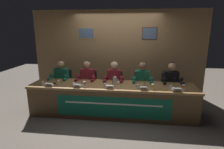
{
  "coord_description": "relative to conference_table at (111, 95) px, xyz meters",
  "views": [
    {
      "loc": [
        0.51,
        -4.13,
        2.03
      ],
      "look_at": [
        0.0,
        0.0,
        1.0
      ],
      "focal_mm": 29.04,
      "sensor_mm": 36.0,
      "label": 1
    }
  ],
  "objects": [
    {
      "name": "chair_center",
      "position": [
        -0.0,
        0.73,
        -0.08
      ],
      "size": [
        0.44,
        0.44,
        0.91
      ],
      "color": "black",
      "rests_on": "ground_plane"
    },
    {
      "name": "panelist_far_left",
      "position": [
        -1.46,
        0.53,
        0.2
      ],
      "size": [
        0.51,
        0.48,
        1.24
      ],
      "color": "black",
      "rests_on": "ground_plane"
    },
    {
      "name": "chair_left",
      "position": [
        -0.73,
        0.73,
        -0.08
      ],
      "size": [
        0.44,
        0.44,
        0.91
      ],
      "color": "black",
      "rests_on": "ground_plane"
    },
    {
      "name": "wall_back_panelled",
      "position": [
        -0.0,
        1.47,
        0.78
      ],
      "size": [
        5.15,
        0.14,
        2.6
      ],
      "color": "#937047",
      "rests_on": "ground_plane"
    },
    {
      "name": "microphone_right",
      "position": [
        0.77,
        0.09,
        0.3
      ],
      "size": [
        0.06,
        0.17,
        0.22
      ],
      "color": "black",
      "rests_on": "conference_table"
    },
    {
      "name": "water_cup_far_right",
      "position": [
        1.32,
        -0.07,
        0.26
      ],
      "size": [
        0.06,
        0.06,
        0.08
      ],
      "color": "silver",
      "rests_on": "conference_table"
    },
    {
      "name": "panelist_center",
      "position": [
        -0.0,
        0.53,
        0.2
      ],
      "size": [
        0.51,
        0.48,
        1.24
      ],
      "color": "black",
      "rests_on": "ground_plane"
    },
    {
      "name": "microphone_left",
      "position": [
        -0.76,
        0.08,
        0.3
      ],
      "size": [
        0.06,
        0.17,
        0.22
      ],
      "color": "black",
      "rests_on": "conference_table"
    },
    {
      "name": "juice_glass_far_left",
      "position": [
        -1.25,
        -0.06,
        0.31
      ],
      "size": [
        0.06,
        0.06,
        0.12
      ],
      "color": "white",
      "rests_on": "conference_table"
    },
    {
      "name": "chair_far_left",
      "position": [
        -1.46,
        0.73,
        -0.08
      ],
      "size": [
        0.44,
        0.44,
        0.91
      ],
      "color": "black",
      "rests_on": "ground_plane"
    },
    {
      "name": "nameplate_left",
      "position": [
        -0.77,
        -0.19,
        0.27
      ],
      "size": [
        0.15,
        0.06,
        0.08
      ],
      "color": "white",
      "rests_on": "conference_table"
    },
    {
      "name": "water_cup_left",
      "position": [
        -0.87,
        -0.1,
        0.26
      ],
      "size": [
        0.06,
        0.06,
        0.08
      ],
      "color": "silver",
      "rests_on": "conference_table"
    },
    {
      "name": "juice_glass_far_right",
      "position": [
        1.59,
        -0.1,
        0.31
      ],
      "size": [
        0.06,
        0.06,
        0.12
      ],
      "color": "white",
      "rests_on": "conference_table"
    },
    {
      "name": "microphone_center",
      "position": [
        0.02,
        0.06,
        0.3
      ],
      "size": [
        0.06,
        0.17,
        0.22
      ],
      "color": "black",
      "rests_on": "conference_table"
    },
    {
      "name": "juice_glass_left",
      "position": [
        -0.61,
        -0.11,
        0.31
      ],
      "size": [
        0.06,
        0.06,
        0.12
      ],
      "color": "white",
      "rests_on": "conference_table"
    },
    {
      "name": "chair_right",
      "position": [
        0.73,
        0.73,
        -0.08
      ],
      "size": [
        0.44,
        0.44,
        0.91
      ],
      "color": "black",
      "rests_on": "ground_plane"
    },
    {
      "name": "water_cup_center",
      "position": [
        -0.14,
        -0.07,
        0.26
      ],
      "size": [
        0.06,
        0.06,
        0.08
      ],
      "color": "silver",
      "rests_on": "conference_table"
    },
    {
      "name": "water_cup_far_left",
      "position": [
        -1.66,
        -0.09,
        0.26
      ],
      "size": [
        0.06,
        0.06,
        0.08
      ],
      "color": "silver",
      "rests_on": "conference_table"
    },
    {
      "name": "nameplate_right",
      "position": [
        0.74,
        -0.2,
        0.27
      ],
      "size": [
        0.16,
        0.06,
        0.08
      ],
      "color": "white",
      "rests_on": "conference_table"
    },
    {
      "name": "juice_glass_center",
      "position": [
        0.17,
        -0.05,
        0.31
      ],
      "size": [
        0.06,
        0.06,
        0.12
      ],
      "color": "white",
      "rests_on": "conference_table"
    },
    {
      "name": "panelist_left",
      "position": [
        -0.73,
        0.53,
        0.2
      ],
      "size": [
        0.51,
        0.48,
        1.24
      ],
      "color": "black",
      "rests_on": "ground_plane"
    },
    {
      "name": "microphone_far_left",
      "position": [
        -1.41,
        0.09,
        0.3
      ],
      "size": [
        0.06,
        0.17,
        0.22
      ],
      "color": "black",
      "rests_on": "conference_table"
    },
    {
      "name": "nameplate_far_left",
      "position": [
        -1.45,
        -0.19,
        0.27
      ],
      "size": [
        0.18,
        0.06,
        0.08
      ],
      "color": "white",
      "rests_on": "conference_table"
    },
    {
      "name": "nameplate_center",
      "position": [
        -0.01,
        -0.19,
        0.27
      ],
      "size": [
        0.17,
        0.06,
        0.08
      ],
      "color": "white",
      "rests_on": "conference_table"
    },
    {
      "name": "panelist_right",
      "position": [
        0.73,
        0.53,
        0.2
      ],
      "size": [
        0.51,
        0.48,
        1.24
      ],
      "color": "black",
      "rests_on": "ground_plane"
    },
    {
      "name": "water_pitcher_central",
      "position": [
        0.05,
        0.17,
        0.32
      ],
      "size": [
        0.15,
        0.1,
        0.21
      ],
      "color": "silver",
      "rests_on": "conference_table"
    },
    {
      "name": "microphone_far_right",
      "position": [
        1.45,
        0.07,
        0.3
      ],
      "size": [
        0.06,
        0.17,
        0.22
      ],
      "color": "black",
      "rests_on": "conference_table"
    },
    {
      "name": "water_cup_right",
      "position": [
        0.6,
        -0.08,
        0.26
      ],
      "size": [
        0.06,
        0.06,
        0.08
      ],
      "color": "silver",
      "rests_on": "conference_table"
    },
    {
      "name": "chair_far_right",
      "position": [
        1.46,
        0.73,
        -0.08
      ],
      "size": [
        0.44,
        0.44,
        0.91
      ],
      "color": "black",
      "rests_on": "ground_plane"
    },
    {
      "name": "document_stack_left",
      "position": [
        -0.79,
        -0.04,
        0.23
      ],
      "size": [
        0.24,
        0.19,
        0.01
      ],
      "color": "white",
      "rests_on": "conference_table"
    },
    {
      "name": "juice_glass_right",
      "position": [
        0.94,
        -0.11,
        0.31
      ],
      "size": [
        0.06,
        0.06,
        0.12
      ],
      "color": "white",
      "rests_on": "conference_table"
    },
    {
      "name": "panelist_far_right",
      "position": [
        1.46,
        0.53,
        0.2
      ],
      "size": [
        0.51,
        0.48,
        1.24
      ],
      "color": "black",
      "rests_on": "ground_plane"
    },
    {
      "name": "ground_plane",
      "position": [
        -0.0,
        0.12,
        -0.52
      ],
      "size": [
        12.0,
        12.0,
        0.0
      ],
      "primitive_type": "plane",
      "color": "#70665B"
    },
    {
      "name": "nameplate_far_right",
      "position": [
        1.43,
        -0.2,
        0.27
      ],
      "size": [
        0.2,
        0.06,
        0.08
      ],
      "color": "white",
      "rests_on": "conference_table"
    },
    {
      "name": "conference_table",
      "position": [
        0.0,
        0.0,
        0.0
      ],
      "size": [
        3.95,
        0.86,
        0.75
      ],
      "color": "olive",
      "rests_on": "ground_plane"
    }
  ]
}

